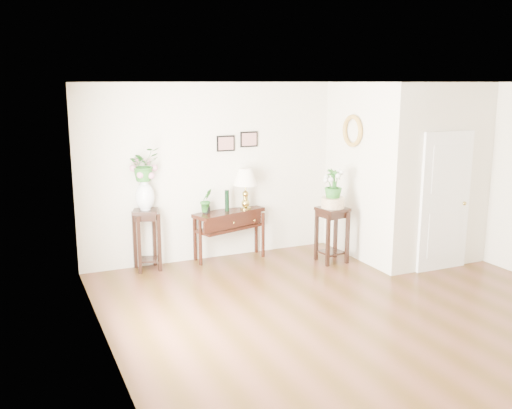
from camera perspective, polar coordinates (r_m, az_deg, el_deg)
floor at (r=7.43m, az=9.63°, el=-10.19°), size 6.00×5.50×0.02m
ceiling at (r=6.88m, az=10.48°, el=11.94°), size 6.00×5.50×0.02m
wall_back at (r=9.39m, az=0.66°, el=3.57°), size 6.00×0.02×2.80m
wall_left at (r=5.92m, az=-14.86°, el=-1.97°), size 0.02×5.50×2.80m
partition at (r=9.66m, az=14.55°, el=3.43°), size 1.80×1.95×2.80m
door at (r=8.97m, az=18.38°, el=0.27°), size 0.90×0.05×2.10m
art_print_left at (r=9.06m, az=-3.04°, el=6.12°), size 0.30×0.02×0.25m
art_print_right at (r=9.21m, az=-0.71°, el=6.54°), size 0.30×0.02×0.25m
wall_ornament at (r=9.13m, az=9.61°, el=7.27°), size 0.07×0.51×0.51m
console_table at (r=9.18m, az=-2.69°, el=-3.04°), size 1.26×0.74×0.79m
table_lamp at (r=9.12m, az=-1.06°, el=1.68°), size 0.44×0.44×0.67m
green_vase at (r=9.03m, az=-2.92°, el=0.41°), size 0.08×0.08×0.34m
potted_plant at (r=8.92m, az=-5.00°, el=0.31°), size 0.24×0.21×0.37m
plant_stand_a at (r=8.78m, az=-10.87°, el=-3.48°), size 0.46×0.46×0.93m
porcelain_vase at (r=8.62m, az=-11.06°, el=0.95°), size 0.36×0.36×0.49m
lily_arrangement at (r=8.55m, az=-11.17°, el=3.74°), size 0.57×0.54×0.50m
plant_stand_b at (r=9.09m, az=7.59°, el=-3.02°), size 0.47×0.47×0.88m
ceramic_bowl at (r=8.97m, az=7.69°, el=0.19°), size 0.43×0.43×0.16m
narcissus at (r=8.91m, az=7.74°, el=1.97°), size 0.36×0.36×0.49m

